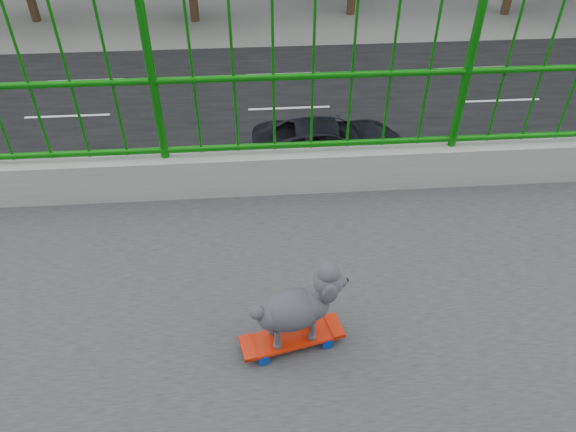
% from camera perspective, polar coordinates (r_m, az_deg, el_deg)
% --- Properties ---
extents(road, '(18.00, 90.00, 0.02)m').
position_cam_1_polar(road, '(17.48, 0.89, 6.86)').
color(road, black).
rests_on(road, ground).
extents(railing, '(3.00, 24.00, 1.42)m').
position_cam_1_polar(railing, '(3.05, 24.70, -8.29)').
color(railing, gray).
rests_on(railing, footbridge).
extents(skateboard, '(0.27, 0.55, 0.07)m').
position_cam_1_polar(skateboard, '(2.83, 0.42, -12.90)').
color(skateboard, red).
rests_on(skateboard, footbridge).
extents(poodle, '(0.27, 0.49, 0.42)m').
position_cam_1_polar(poodle, '(2.65, 1.00, -9.54)').
color(poodle, '#2B292E').
rests_on(poodle, skateboard).
extents(car_1, '(1.44, 4.13, 1.36)m').
position_cam_1_polar(car_1, '(15.67, 23.81, 1.86)').
color(car_1, black).
rests_on(car_1, ground).
extents(car_2, '(2.21, 4.79, 1.33)m').
position_cam_1_polar(car_2, '(16.74, 4.48, 7.80)').
color(car_2, black).
rests_on(car_2, ground).
extents(car_6, '(2.35, 5.10, 1.42)m').
position_cam_1_polar(car_6, '(13.91, -2.20, 0.83)').
color(car_6, '#9F9FA5').
rests_on(car_6, ground).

